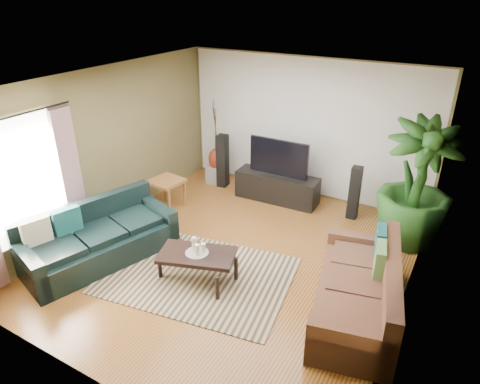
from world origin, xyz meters
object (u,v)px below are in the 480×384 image
Objects in this scene: speaker_left at (223,161)px; pedestal at (217,174)px; sofa_right at (357,286)px; coffee_table at (198,266)px; side_table at (167,194)px; sofa_left at (99,235)px; vase at (216,159)px; tv_stand at (277,187)px; speaker_right at (354,193)px; potted_plant at (417,184)px; television at (279,157)px.

speaker_left is 0.44m from pedestal.
speaker_left is at bearing -137.56° from sofa_right.
coffee_table is 2.31m from side_table.
sofa_left is 4.88× the size of vase.
tv_stand is 1.64× the size of speaker_right.
speaker_left is at bearing 96.25° from coffee_table.
sofa_left is 3.24m from speaker_left.
speaker_left is 2.78m from speaker_right.
side_table is (-0.16, -1.48, -0.24)m from vase.
side_table is at bearing -142.88° from tv_stand.
vase reaches higher than coffee_table.
pedestal is at bearing 172.71° from tv_stand.
sofa_left and sofa_right have the same top height.
sofa_left is 3.33m from vase.
tv_stand is (1.48, 3.19, -0.15)m from sofa_left.
potted_plant is at bearing -8.63° from tv_stand.
sofa_right reaches higher than vase.
speaker_right is 1.21m from potted_plant.
television reaches higher than side_table.
speaker_left is at bearing 13.28° from sofa_left.
speaker_right is at bearing -1.65° from vase.
speaker_left is at bearing -23.36° from vase.
speaker_right is at bearing 1.22° from television.
pedestal is (-1.50, 0.14, -0.09)m from tv_stand.
tv_stand is (-0.10, 2.86, 0.05)m from coffee_table.
coffee_table is 0.51× the size of potted_plant.
vase reaches higher than tv_stand.
speaker_left is at bearing 176.01° from tv_stand.
speaker_left is at bearing 178.93° from television.
side_table is (-0.17, 1.84, -0.13)m from sofa_left.
potted_plant reaches higher than speaker_left.
potted_plant is 4.07m from vase.
speaker_left is 1.13× the size of speaker_right.
potted_plant is 3.53× the size of side_table.
sofa_right is (3.75, 0.75, 0.00)m from sofa_left.
potted_plant reaches higher than side_table.
sofa_left is 1.40× the size of tv_stand.
side_table is (-3.15, -1.40, -0.20)m from speaker_right.
sofa_right is 2.61m from speaker_right.
sofa_right is 1.78× the size of television.
television is at bearing 172.94° from potted_plant.
television is at bearing 87.98° from tv_stand.
tv_stand is (-2.26, 2.44, -0.15)m from sofa_right.
pedestal is at bearing -136.96° from sofa_right.
sofa_right is 4.33m from speaker_left.
speaker_left reaches higher than vase.
sofa_right reaches higher than coffee_table.
sofa_right is 2.21m from coffee_table.
pedestal is at bearing 83.98° from side_table.
sofa_right is 3.61× the size of side_table.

